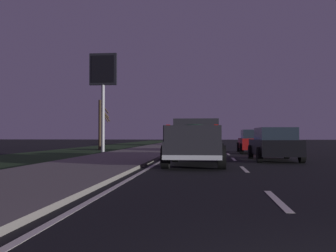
# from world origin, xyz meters

# --- Properties ---
(ground) EXTENTS (144.00, 144.00, 0.00)m
(ground) POSITION_xyz_m (27.00, 0.00, 0.00)
(ground) COLOR black
(sidewalk_shoulder) EXTENTS (108.00, 4.00, 0.12)m
(sidewalk_shoulder) POSITION_xyz_m (27.00, 5.70, 0.06)
(sidewalk_shoulder) COLOR slate
(sidewalk_shoulder) RESTS_ON ground
(grass_verge) EXTENTS (108.00, 6.00, 0.01)m
(grass_verge) POSITION_xyz_m (27.00, 10.70, 0.00)
(grass_verge) COLOR #1E3819
(grass_verge) RESTS_ON ground
(lane_markings) EXTENTS (108.00, 3.54, 0.01)m
(lane_markings) POSITION_xyz_m (28.92, 2.55, 0.00)
(lane_markings) COLOR silver
(lane_markings) RESTS_ON ground
(pickup_truck) EXTENTS (5.45, 2.34, 1.87)m
(pickup_truck) POSITION_xyz_m (13.15, 1.75, 0.98)
(pickup_truck) COLOR #232328
(pickup_truck) RESTS_ON ground
(sedan_blue) EXTENTS (4.45, 2.10, 1.54)m
(sedan_blue) POSITION_xyz_m (40.71, 1.51, 0.78)
(sedan_blue) COLOR navy
(sedan_blue) RESTS_ON ground
(sedan_red) EXTENTS (4.43, 2.07, 1.54)m
(sedan_red) POSITION_xyz_m (23.66, -1.75, 0.78)
(sedan_red) COLOR maroon
(sedan_red) RESTS_ON ground
(sedan_black) EXTENTS (4.44, 2.08, 1.54)m
(sedan_black) POSITION_xyz_m (16.15, -1.83, 0.78)
(sedan_black) COLOR black
(sedan_black) RESTS_ON ground
(gas_price_sign) EXTENTS (0.27, 1.90, 6.86)m
(gas_price_sign) POSITION_xyz_m (23.87, 8.48, 5.15)
(gas_price_sign) COLOR #99999E
(gas_price_sign) RESTS_ON ground
(bare_tree_far) EXTENTS (0.87, 1.04, 4.05)m
(bare_tree_far) POSITION_xyz_m (28.54, 9.93, 2.16)
(bare_tree_far) COLOR #423323
(bare_tree_far) RESTS_ON ground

